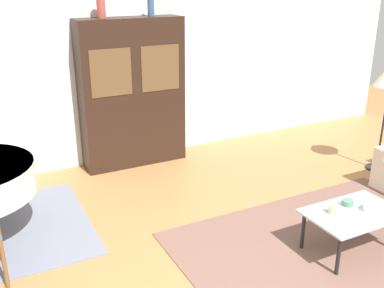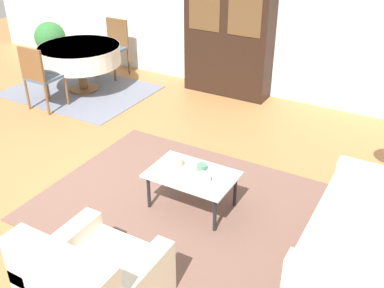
{
  "view_description": "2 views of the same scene",
  "coord_description": "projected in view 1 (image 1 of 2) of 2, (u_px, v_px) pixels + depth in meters",
  "views": [
    {
      "loc": [
        -1.62,
        -2.14,
        2.44
      ],
      "look_at": [
        0.2,
        1.4,
        0.95
      ],
      "focal_mm": 42.0,
      "sensor_mm": 36.0,
      "label": 1
    },
    {
      "loc": [
        3.24,
        -2.87,
        2.86
      ],
      "look_at": [
        1.37,
        0.42,
        0.75
      ],
      "focal_mm": 42.0,
      "sensor_mm": 36.0,
      "label": 2
    }
  ],
  "objects": [
    {
      "name": "wall_back",
      "position": [
        101.0,
        65.0,
        5.88
      ],
      "size": [
        10.0,
        0.06,
        2.7
      ],
      "color": "white",
      "rests_on": "ground_plane"
    },
    {
      "name": "bowl_small",
      "position": [
        348.0,
        203.0,
        4.23
      ],
      "size": [
        0.11,
        0.11,
        0.05
      ],
      "color": "#4C7A60",
      "rests_on": "coffee_table"
    },
    {
      "name": "coffee_table",
      "position": [
        353.0,
        216.0,
        4.13
      ],
      "size": [
        0.88,
        0.58,
        0.4
      ],
      "color": "black",
      "rests_on": "area_rug"
    },
    {
      "name": "display_cabinet",
      "position": [
        132.0,
        93.0,
        5.95
      ],
      "size": [
        1.38,
        0.39,
        1.96
      ],
      "color": "black",
      "rests_on": "ground_plane"
    },
    {
      "name": "cup",
      "position": [
        333.0,
        209.0,
        4.08
      ],
      "size": [
        0.08,
        0.08,
        0.09
      ],
      "color": "tan",
      "rests_on": "coffee_table"
    },
    {
      "name": "vase_short",
      "position": [
        151.0,
        7.0,
        5.69
      ],
      "size": [
        0.09,
        0.09,
        0.24
      ],
      "color": "#33517A",
      "rests_on": "display_cabinet"
    },
    {
      "name": "area_rug",
      "position": [
        344.0,
        253.0,
        4.21
      ],
      "size": [
        2.95,
        2.26,
        0.01
      ],
      "color": "brown",
      "rests_on": "ground_plane"
    },
    {
      "name": "bowl",
      "position": [
        372.0,
        208.0,
        4.12
      ],
      "size": [
        0.15,
        0.15,
        0.07
      ],
      "color": "white",
      "rests_on": "coffee_table"
    },
    {
      "name": "vase_tall",
      "position": [
        101.0,
        5.0,
        5.4
      ],
      "size": [
        0.11,
        0.11,
        0.31
      ],
      "color": "#9E4238",
      "rests_on": "display_cabinet"
    }
  ]
}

